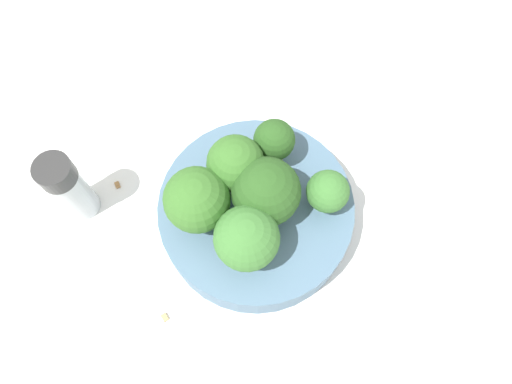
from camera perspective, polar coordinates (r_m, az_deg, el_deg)
ground_plane at (r=0.46m, az=-0.00°, el=-3.42°), size 3.00×3.00×0.00m
bowl at (r=0.44m, az=-0.00°, el=-2.56°), size 0.17×0.17×0.04m
broccoli_floret_0 at (r=0.39m, az=-6.76°, el=-0.94°), size 0.05×0.05×0.06m
broccoli_floret_1 at (r=0.40m, az=-2.35°, el=3.16°), size 0.05×0.05×0.06m
broccoli_floret_2 at (r=0.42m, az=2.08°, el=5.75°), size 0.04×0.04×0.05m
broccoli_floret_3 at (r=0.41m, az=8.18°, el=-0.03°), size 0.04×0.04×0.04m
broccoli_floret_4 at (r=0.38m, az=-0.82°, el=-5.40°), size 0.05×0.05×0.06m
broccoli_floret_5 at (r=0.39m, az=1.16°, el=0.03°), size 0.06×0.06×0.06m
pepper_shaker at (r=0.46m, az=-20.59°, el=0.45°), size 0.03×0.03×0.08m
almond_crumb_1 at (r=0.49m, az=-15.60°, el=0.85°), size 0.01×0.01×0.01m
almond_crumb_2 at (r=0.45m, az=-10.41°, el=-13.89°), size 0.01×0.01×0.01m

